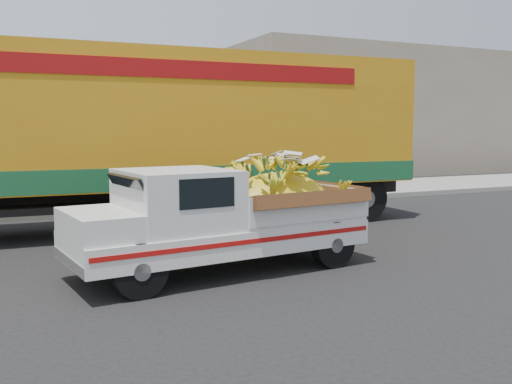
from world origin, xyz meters
name	(u,v)px	position (x,y,z in m)	size (l,w,h in m)	color
ground	(221,265)	(0.00, 0.00, 0.00)	(100.00, 100.00, 0.00)	black
curb	(134,210)	(0.00, 6.21, 0.07)	(60.00, 0.25, 0.15)	gray
sidewalk	(117,201)	(0.00, 8.31, 0.07)	(60.00, 4.00, 0.14)	gray
building_right	(370,112)	(14.00, 15.21, 3.00)	(14.00, 6.00, 6.00)	gray
pickup_truck	(240,214)	(0.19, -0.35, 0.86)	(4.71, 2.18, 1.60)	black
semi_trailer	(158,132)	(0.02, 3.76, 2.12)	(12.02, 2.86, 3.80)	black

